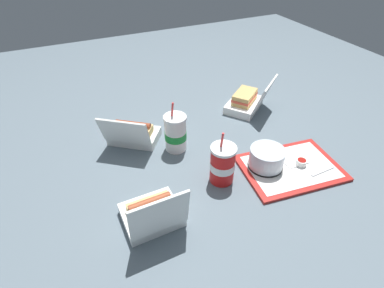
{
  "coord_description": "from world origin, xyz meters",
  "views": [
    {
      "loc": [
        0.43,
        0.84,
        0.79
      ],
      "look_at": [
        0.04,
        -0.02,
        0.05
      ],
      "focal_mm": 28.0,
      "sensor_mm": 36.0,
      "label": 1
    }
  ],
  "objects_px": {
    "cake_container": "(266,158)",
    "clamshell_hotdog_right": "(133,133)",
    "food_tray": "(290,168)",
    "ketchup_cup": "(301,162)",
    "clamshell_sandwich_center": "(246,101)",
    "soda_cup_back": "(223,164)",
    "plastic_fork": "(323,171)",
    "soda_cup_center": "(176,133)",
    "clamshell_hotdog_front": "(152,213)"
  },
  "relations": [
    {
      "from": "food_tray",
      "to": "soda_cup_center",
      "type": "distance_m",
      "value": 0.47
    },
    {
      "from": "ketchup_cup",
      "to": "soda_cup_back",
      "type": "bearing_deg",
      "value": -12.99
    },
    {
      "from": "cake_container",
      "to": "clamshell_hotdog_right",
      "type": "relative_size",
      "value": 0.5
    },
    {
      "from": "food_tray",
      "to": "cake_container",
      "type": "relative_size",
      "value": 2.97
    },
    {
      "from": "food_tray",
      "to": "soda_cup_center",
      "type": "relative_size",
      "value": 1.83
    },
    {
      "from": "food_tray",
      "to": "soda_cup_center",
      "type": "height_order",
      "value": "soda_cup_center"
    },
    {
      "from": "food_tray",
      "to": "clamshell_sandwich_center",
      "type": "distance_m",
      "value": 0.46
    },
    {
      "from": "cake_container",
      "to": "plastic_fork",
      "type": "height_order",
      "value": "cake_container"
    },
    {
      "from": "clamshell_sandwich_center",
      "to": "plastic_fork",
      "type": "bearing_deg",
      "value": 90.47
    },
    {
      "from": "ketchup_cup",
      "to": "clamshell_sandwich_center",
      "type": "bearing_deg",
      "value": -95.72
    },
    {
      "from": "cake_container",
      "to": "plastic_fork",
      "type": "bearing_deg",
      "value": 146.69
    },
    {
      "from": "clamshell_hotdog_front",
      "to": "soda_cup_center",
      "type": "distance_m",
      "value": 0.38
    },
    {
      "from": "ketchup_cup",
      "to": "plastic_fork",
      "type": "relative_size",
      "value": 0.36
    },
    {
      "from": "clamshell_sandwich_center",
      "to": "soda_cup_back",
      "type": "xyz_separation_m",
      "value": [
        0.36,
        0.39,
        0.03
      ]
    },
    {
      "from": "clamshell_hotdog_front",
      "to": "soda_cup_center",
      "type": "xyz_separation_m",
      "value": [
        -0.21,
        -0.32,
        0.04
      ]
    },
    {
      "from": "food_tray",
      "to": "clamshell_hotdog_right",
      "type": "xyz_separation_m",
      "value": [
        0.5,
        -0.43,
        0.03
      ]
    },
    {
      "from": "cake_container",
      "to": "soda_cup_back",
      "type": "xyz_separation_m",
      "value": [
        0.18,
        -0.02,
        0.03
      ]
    },
    {
      "from": "plastic_fork",
      "to": "soda_cup_back",
      "type": "xyz_separation_m",
      "value": [
        0.36,
        -0.14,
        0.06
      ]
    },
    {
      "from": "food_tray",
      "to": "clamshell_hotdog_front",
      "type": "relative_size",
      "value": 2.12
    },
    {
      "from": "ketchup_cup",
      "to": "clamshell_sandwich_center",
      "type": "height_order",
      "value": "clamshell_sandwich_center"
    },
    {
      "from": "food_tray",
      "to": "cake_container",
      "type": "distance_m",
      "value": 0.11
    },
    {
      "from": "clamshell_hotdog_right",
      "to": "soda_cup_center",
      "type": "height_order",
      "value": "soda_cup_center"
    },
    {
      "from": "clamshell_hotdog_right",
      "to": "soda_cup_back",
      "type": "distance_m",
      "value": 0.43
    },
    {
      "from": "clamshell_hotdog_right",
      "to": "soda_cup_center",
      "type": "distance_m",
      "value": 0.19
    },
    {
      "from": "clamshell_hotdog_front",
      "to": "soda_cup_back",
      "type": "distance_m",
      "value": 0.31
    },
    {
      "from": "plastic_fork",
      "to": "soda_cup_back",
      "type": "distance_m",
      "value": 0.39
    },
    {
      "from": "food_tray",
      "to": "soda_cup_back",
      "type": "bearing_deg",
      "value": -13.2
    },
    {
      "from": "food_tray",
      "to": "soda_cup_back",
      "type": "relative_size",
      "value": 1.89
    },
    {
      "from": "cake_container",
      "to": "soda_cup_center",
      "type": "distance_m",
      "value": 0.37
    },
    {
      "from": "cake_container",
      "to": "plastic_fork",
      "type": "xyz_separation_m",
      "value": [
        -0.18,
        0.12,
        -0.03
      ]
    },
    {
      "from": "ketchup_cup",
      "to": "clamshell_sandwich_center",
      "type": "relative_size",
      "value": 0.14
    },
    {
      "from": "food_tray",
      "to": "soda_cup_back",
      "type": "height_order",
      "value": "soda_cup_back"
    },
    {
      "from": "clamshell_sandwich_center",
      "to": "soda_cup_back",
      "type": "bearing_deg",
      "value": 47.51
    },
    {
      "from": "clamshell_sandwich_center",
      "to": "clamshell_hotdog_front",
      "type": "bearing_deg",
      "value": 35.51
    },
    {
      "from": "clamshell_sandwich_center",
      "to": "cake_container",
      "type": "bearing_deg",
      "value": 66.77
    },
    {
      "from": "clamshell_hotdog_right",
      "to": "clamshell_hotdog_front",
      "type": "distance_m",
      "value": 0.44
    },
    {
      "from": "clamshell_sandwich_center",
      "to": "food_tray",
      "type": "bearing_deg",
      "value": 79.12
    },
    {
      "from": "clamshell_hotdog_front",
      "to": "food_tray",
      "type": "bearing_deg",
      "value": -178.75
    },
    {
      "from": "plastic_fork",
      "to": "soda_cup_center",
      "type": "xyz_separation_m",
      "value": [
        0.44,
        -0.38,
        0.06
      ]
    },
    {
      "from": "cake_container",
      "to": "clamshell_sandwich_center",
      "type": "bearing_deg",
      "value": -113.23
    },
    {
      "from": "ketchup_cup",
      "to": "soda_cup_center",
      "type": "relative_size",
      "value": 0.18
    },
    {
      "from": "soda_cup_back",
      "to": "soda_cup_center",
      "type": "distance_m",
      "value": 0.26
    },
    {
      "from": "plastic_fork",
      "to": "food_tray",
      "type": "bearing_deg",
      "value": -40.23
    },
    {
      "from": "cake_container",
      "to": "clamshell_sandwich_center",
      "type": "relative_size",
      "value": 0.49
    },
    {
      "from": "food_tray",
      "to": "plastic_fork",
      "type": "distance_m",
      "value": 0.12
    },
    {
      "from": "food_tray",
      "to": "cake_container",
      "type": "bearing_deg",
      "value": -27.13
    },
    {
      "from": "ketchup_cup",
      "to": "soda_cup_back",
      "type": "height_order",
      "value": "soda_cup_back"
    },
    {
      "from": "plastic_fork",
      "to": "clamshell_hotdog_front",
      "type": "relative_size",
      "value": 0.58
    },
    {
      "from": "cake_container",
      "to": "plastic_fork",
      "type": "relative_size",
      "value": 1.22
    },
    {
      "from": "food_tray",
      "to": "soda_cup_center",
      "type": "bearing_deg",
      "value": -40.97
    }
  ]
}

